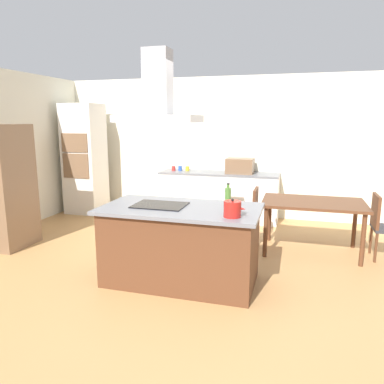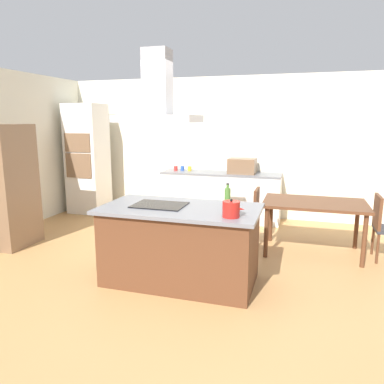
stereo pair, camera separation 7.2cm
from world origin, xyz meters
TOP-DOWN VIEW (x-y plane):
  - ground at (0.00, 1.50)m, footprint 16.00×16.00m
  - wall_back at (0.00, 3.25)m, footprint 7.20×0.10m
  - wall_left at (-3.45, 1.00)m, footprint 0.10×8.80m
  - kitchen_island at (0.00, 0.00)m, footprint 1.81×0.99m
  - cooktop at (-0.25, 0.00)m, footprint 0.60×0.44m
  - tea_kettle at (0.64, -0.27)m, footprint 0.23×0.18m
  - olive_oil_bottle at (0.51, 0.19)m, footprint 0.07×0.07m
  - back_counter at (-0.16, 2.88)m, footprint 2.25×0.62m
  - countertop_microwave at (0.24, 2.88)m, footprint 0.50×0.38m
  - coffee_mug_red at (-1.07, 2.89)m, footprint 0.08×0.08m
  - coffee_mug_blue at (-0.95, 2.94)m, footprint 0.08×0.08m
  - coffee_mug_yellow at (-0.80, 2.93)m, footprint 0.08×0.08m
  - wall_oven_stack at (-2.90, 2.65)m, footprint 0.70×0.66m
  - refrigerator at (-2.98, 0.46)m, footprint 0.80×0.73m
  - dining_table at (1.50, 1.44)m, footprint 1.40×0.90m
  - chair_at_left_end at (0.59, 1.44)m, footprint 0.42×0.42m
  - range_hood at (-0.25, 0.00)m, footprint 0.90×0.55m

SIDE VIEW (x-z plane):
  - ground at x=0.00m, z-range 0.00..0.00m
  - back_counter at x=-0.16m, z-range 0.00..0.90m
  - kitchen_island at x=0.00m, z-range 0.00..0.90m
  - chair_at_left_end at x=0.59m, z-range 0.06..0.95m
  - dining_table at x=1.50m, z-range 0.29..1.04m
  - cooktop at x=-0.25m, z-range 0.90..0.91m
  - refrigerator at x=-2.98m, z-range 0.00..1.82m
  - coffee_mug_red at x=-1.07m, z-range 0.90..0.99m
  - coffee_mug_blue at x=-0.95m, z-range 0.90..0.99m
  - coffee_mug_yellow at x=-0.80m, z-range 0.90..0.99m
  - tea_kettle at x=0.64m, z-range 0.89..1.08m
  - olive_oil_bottle at x=0.51m, z-range 0.88..1.15m
  - countertop_microwave at x=0.24m, z-range 0.90..1.18m
  - wall_oven_stack at x=-2.90m, z-range 0.00..2.20m
  - wall_back at x=0.00m, z-range 0.00..2.70m
  - wall_left at x=-3.45m, z-range 0.00..2.70m
  - range_hood at x=-0.25m, z-range 1.71..2.49m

